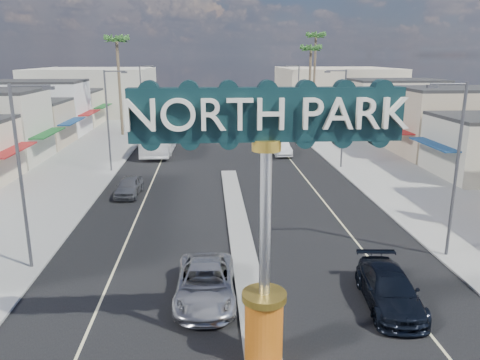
{
  "coord_description": "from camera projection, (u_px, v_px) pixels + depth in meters",
  "views": [
    {
      "loc": [
        -1.76,
        -11.9,
        10.22
      ],
      "look_at": [
        -0.2,
        10.85,
        4.13
      ],
      "focal_mm": 35.0,
      "sensor_mm": 36.0,
      "label": 1
    }
  ],
  "objects": [
    {
      "name": "ground",
      "position": [
        228.0,
        170.0,
        43.14
      ],
      "size": [
        160.0,
        160.0,
        0.0
      ],
      "primitive_type": "plane",
      "color": "gray",
      "rests_on": "ground"
    },
    {
      "name": "road",
      "position": [
        228.0,
        170.0,
        43.14
      ],
      "size": [
        20.0,
        120.0,
        0.01
      ],
      "primitive_type": "cube",
      "color": "black",
      "rests_on": "ground"
    },
    {
      "name": "median_island",
      "position": [
        240.0,
        232.0,
        27.7
      ],
      "size": [
        1.3,
        30.0,
        0.16
      ],
      "primitive_type": "cube",
      "color": "gray",
      "rests_on": "ground"
    },
    {
      "name": "sidewalk_left",
      "position": [
        73.0,
        172.0,
        42.19
      ],
      "size": [
        8.0,
        120.0,
        0.12
      ],
      "primitive_type": "cube",
      "color": "gray",
      "rests_on": "ground"
    },
    {
      "name": "sidewalk_right",
      "position": [
        376.0,
        167.0,
        44.05
      ],
      "size": [
        8.0,
        120.0,
        0.12
      ],
      "primitive_type": "cube",
      "color": "gray",
      "rests_on": "ground"
    },
    {
      "name": "storefront_row_left",
      "position": [
        13.0,
        121.0,
        53.3
      ],
      "size": [
        12.0,
        42.0,
        6.0
      ],
      "primitive_type": "cube",
      "color": "beige",
      "rests_on": "ground"
    },
    {
      "name": "storefront_row_right",
      "position": [
        421.0,
        117.0,
        56.48
      ],
      "size": [
        12.0,
        42.0,
        6.0
      ],
      "primitive_type": "cube",
      "color": "#B7B29E",
      "rests_on": "ground"
    },
    {
      "name": "backdrop_far_left",
      "position": [
        95.0,
        91.0,
        84.02
      ],
      "size": [
        20.0,
        20.0,
        8.0
      ],
      "primitive_type": "cube",
      "color": "#B7B29E",
      "rests_on": "ground"
    },
    {
      "name": "backdrop_far_right",
      "position": [
        335.0,
        90.0,
        86.94
      ],
      "size": [
        20.0,
        20.0,
        8.0
      ],
      "primitive_type": "cube",
      "color": "beige",
      "rests_on": "ground"
    },
    {
      "name": "gateway_sign",
      "position": [
        266.0,
        197.0,
        14.6
      ],
      "size": [
        8.2,
        1.5,
        9.15
      ],
      "color": "orange",
      "rests_on": "median_island"
    },
    {
      "name": "traffic_signal_left",
      "position": [
        144.0,
        108.0,
        54.91
      ],
      "size": [
        5.09,
        0.45,
        6.0
      ],
      "color": "#47474C",
      "rests_on": "ground"
    },
    {
      "name": "traffic_signal_right",
      "position": [
        299.0,
        106.0,
        56.13
      ],
      "size": [
        5.09,
        0.45,
        6.0
      ],
      "color": "#47474C",
      "rests_on": "ground"
    },
    {
      "name": "streetlight_l_near",
      "position": [
        23.0,
        169.0,
        21.86
      ],
      "size": [
        2.03,
        0.22,
        9.0
      ],
      "color": "#47474C",
      "rests_on": "ground"
    },
    {
      "name": "streetlight_l_mid",
      "position": [
        109.0,
        116.0,
        41.14
      ],
      "size": [
        2.03,
        0.22,
        9.0
      ],
      "color": "#47474C",
      "rests_on": "ground"
    },
    {
      "name": "streetlight_l_far",
      "position": [
        142.0,
        95.0,
        62.34
      ],
      "size": [
        2.03,
        0.22,
        9.0
      ],
      "color": "#47474C",
      "rests_on": "ground"
    },
    {
      "name": "streetlight_r_near",
      "position": [
        454.0,
        162.0,
        23.24
      ],
      "size": [
        2.03,
        0.22,
        9.0
      ],
      "color": "#47474C",
      "rests_on": "ground"
    },
    {
      "name": "streetlight_r_mid",
      "position": [
        342.0,
        114.0,
        42.52
      ],
      "size": [
        2.03,
        0.22,
        9.0
      ],
      "color": "#47474C",
      "rests_on": "ground"
    },
    {
      "name": "streetlight_r_far",
      "position": [
        297.0,
        94.0,
        63.73
      ],
      "size": [
        2.03,
        0.22,
        9.0
      ],
      "color": "#47474C",
      "rests_on": "ground"
    },
    {
      "name": "palm_left_far",
      "position": [
        117.0,
        45.0,
        58.59
      ],
      "size": [
        2.6,
        2.6,
        13.1
      ],
      "color": "brown",
      "rests_on": "ground"
    },
    {
      "name": "palm_right_mid",
      "position": [
        311.0,
        53.0,
        66.32
      ],
      "size": [
        2.6,
        2.6,
        12.1
      ],
      "color": "brown",
      "rests_on": "ground"
    },
    {
      "name": "palm_right_far",
      "position": [
        316.0,
        41.0,
        71.78
      ],
      "size": [
        2.6,
        2.6,
        14.1
      ],
      "color": "brown",
      "rests_on": "ground"
    },
    {
      "name": "suv_left",
      "position": [
        205.0,
        283.0,
        20.06
      ],
      "size": [
        2.64,
        5.52,
        1.52
      ],
      "primitive_type": "imported",
      "rotation": [
        0.0,
        0.0,
        -0.02
      ],
      "color": "#A5A6AA",
      "rests_on": "ground"
    },
    {
      "name": "suv_right",
      "position": [
        390.0,
        289.0,
        19.56
      ],
      "size": [
        2.58,
        5.34,
        1.5
      ],
      "primitive_type": "imported",
      "rotation": [
        0.0,
        0.0,
        -0.1
      ],
      "color": "black",
      "rests_on": "ground"
    },
    {
      "name": "car_parked_left",
      "position": [
        129.0,
        186.0,
        35.08
      ],
      "size": [
        1.91,
        4.23,
        1.41
      ],
      "primitive_type": "imported",
      "rotation": [
        0.0,
        0.0,
        -0.06
      ],
      "color": "slate",
      "rests_on": "ground"
    },
    {
      "name": "car_parked_right",
      "position": [
        280.0,
        148.0,
        49.44
      ],
      "size": [
        1.93,
        4.8,
        1.55
      ],
      "primitive_type": "imported",
      "rotation": [
        0.0,
        0.0,
        0.06
      ],
      "color": "silver",
      "rests_on": "ground"
    },
    {
      "name": "city_bus",
      "position": [
        160.0,
        136.0,
        51.27
      ],
      "size": [
        3.12,
        12.3,
        3.41
      ],
      "primitive_type": "imported",
      "rotation": [
        0.0,
        0.0,
        -0.02
      ],
      "color": "white",
      "rests_on": "ground"
    }
  ]
}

